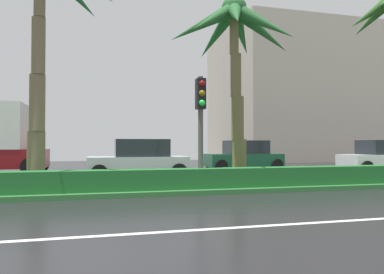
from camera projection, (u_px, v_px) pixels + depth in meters
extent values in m
cube|color=black|center=(50.00, 190.00, 12.16)|extent=(90.00, 42.00, 0.10)
cube|color=#2D6B33|center=(45.00, 190.00, 11.20)|extent=(85.50, 4.00, 0.15)
cube|color=#1E6028|center=(38.00, 182.00, 9.85)|extent=(76.50, 0.70, 0.60)
cylinder|color=#746547|center=(36.00, 160.00, 11.02)|extent=(0.53, 0.53, 1.74)
cylinder|color=#746547|center=(37.00, 103.00, 11.00)|extent=(0.46, 0.46, 1.74)
cylinder|color=#746547|center=(38.00, 46.00, 10.98)|extent=(0.40, 0.40, 1.74)
cylinder|color=brown|center=(239.00, 161.00, 12.70)|extent=(0.50, 0.50, 1.52)
cylinder|color=brown|center=(238.00, 118.00, 12.73)|extent=(0.44, 0.44, 1.52)
cylinder|color=brown|center=(236.00, 75.00, 12.75)|extent=(0.38, 0.38, 1.52)
cylinder|color=brown|center=(234.00, 33.00, 12.78)|extent=(0.32, 0.32, 1.52)
sphere|color=#245A2A|center=(234.00, 9.00, 12.80)|extent=(0.90, 0.90, 0.90)
cone|color=#245A2A|center=(261.00, 31.00, 13.09)|extent=(2.44, 0.65, 1.85)
cone|color=#245A2A|center=(241.00, 33.00, 13.86)|extent=(1.89, 2.40, 1.59)
cone|color=#245A2A|center=(216.00, 35.00, 13.71)|extent=(1.25, 2.52, 1.77)
cone|color=#245A2A|center=(202.00, 25.00, 12.96)|extent=(2.55, 1.51, 1.54)
cone|color=#245A2A|center=(215.00, 18.00, 11.99)|extent=(2.38, 1.80, 1.75)
cone|color=#245A2A|center=(236.00, 14.00, 11.68)|extent=(1.31, 2.54, 1.70)
cone|color=#245A2A|center=(263.00, 22.00, 12.24)|extent=(2.10, 2.13, 1.83)
cone|color=#2C5923|center=(374.00, 17.00, 15.24)|extent=(1.24, 2.07, 1.61)
cone|color=#2C5923|center=(372.00, 12.00, 14.67)|extent=(2.06, 1.29, 1.61)
cylinder|color=#4C4C47|center=(201.00, 132.00, 11.24)|extent=(0.16, 0.16, 3.48)
cube|color=black|center=(201.00, 94.00, 11.26)|extent=(0.28, 0.32, 0.96)
sphere|color=maroon|center=(202.00, 84.00, 11.10)|extent=(0.20, 0.20, 0.20)
sphere|color=#7F600F|center=(202.00, 93.00, 11.10)|extent=(0.20, 0.20, 0.20)
sphere|color=#1EEA3F|center=(202.00, 103.00, 11.09)|extent=(0.20, 0.20, 0.20)
cylinder|color=black|center=(31.00, 167.00, 16.38)|extent=(0.92, 0.30, 0.92)
cylinder|color=black|center=(40.00, 164.00, 18.64)|extent=(0.92, 0.30, 0.92)
cube|color=silver|center=(138.00, 165.00, 15.74)|extent=(4.30, 1.76, 0.72)
cube|color=#1E2328|center=(142.00, 148.00, 15.79)|extent=(2.30, 1.58, 0.76)
cylinder|color=black|center=(99.00, 173.00, 14.45)|extent=(0.68, 0.22, 0.68)
cylinder|color=black|center=(99.00, 170.00, 16.19)|extent=(0.68, 0.22, 0.68)
cylinder|color=black|center=(179.00, 171.00, 15.27)|extent=(0.68, 0.22, 0.68)
cylinder|color=black|center=(171.00, 169.00, 17.01)|extent=(0.68, 0.22, 0.68)
cube|color=#195133|center=(243.00, 160.00, 20.58)|extent=(4.30, 1.76, 0.72)
cube|color=#1E2328|center=(246.00, 147.00, 20.64)|extent=(2.30, 1.58, 0.76)
cylinder|color=black|center=(221.00, 166.00, 19.30)|extent=(0.68, 0.22, 0.68)
cylinder|color=black|center=(211.00, 164.00, 21.04)|extent=(0.68, 0.22, 0.68)
cylinder|color=black|center=(277.00, 165.00, 20.12)|extent=(0.68, 0.22, 0.68)
cylinder|color=black|center=(263.00, 163.00, 21.86)|extent=(0.68, 0.22, 0.68)
cube|color=white|center=(381.00, 161.00, 19.10)|extent=(4.30, 1.76, 0.72)
cube|color=#1E2328|center=(383.00, 147.00, 19.16)|extent=(2.30, 1.58, 0.76)
cylinder|color=black|center=(367.00, 168.00, 17.82)|extent=(0.68, 0.22, 0.68)
cylinder|color=black|center=(343.00, 166.00, 19.56)|extent=(0.68, 0.22, 0.68)
cube|color=#A89E8E|center=(294.00, 97.00, 36.68)|extent=(14.71, 12.59, 12.72)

